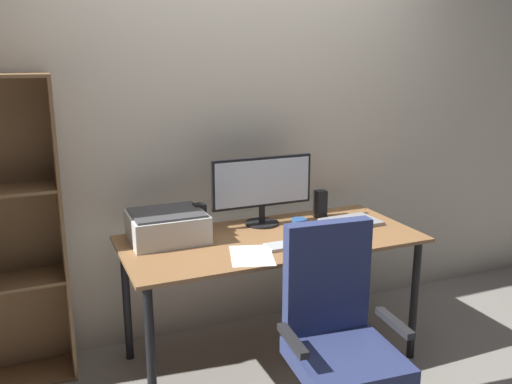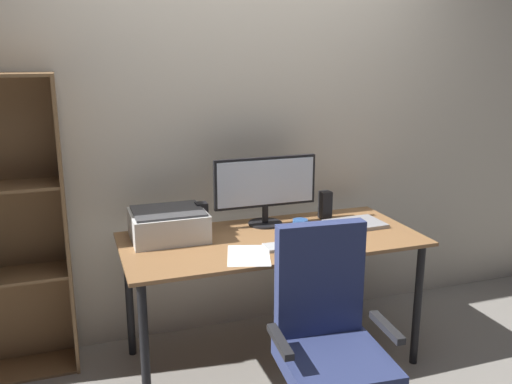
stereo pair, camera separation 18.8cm
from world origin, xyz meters
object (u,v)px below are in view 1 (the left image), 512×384
object	(u,v)px
desk	(271,251)
coffee_mug	(299,227)
monitor	(262,186)
office_chair	(338,350)
laptop	(351,222)
printer	(167,226)
keyboard	(293,244)
speaker_left	(200,218)
speaker_right	(320,204)
mouse	(324,237)

from	to	relation	value
desk	coffee_mug	world-z (taller)	coffee_mug
monitor	office_chair	xyz separation A→B (m)	(-0.06, -0.98, -0.52)
laptop	printer	world-z (taller)	printer
laptop	office_chair	xyz separation A→B (m)	(-0.55, -0.79, -0.29)
keyboard	speaker_left	distance (m)	0.56
printer	office_chair	bearing A→B (deg)	-60.73
speaker_left	speaker_right	xyz separation A→B (m)	(0.77, 0.00, 0.00)
mouse	coffee_mug	size ratio (longest dim) A/B	0.96
desk	mouse	xyz separation A→B (m)	(0.24, -0.15, 0.10)
monitor	keyboard	world-z (taller)	monitor
desk	coffee_mug	size ratio (longest dim) A/B	16.35
laptop	printer	xyz separation A→B (m)	(-1.07, 0.14, 0.07)
desk	mouse	size ratio (longest dim) A/B	16.96
coffee_mug	office_chair	size ratio (longest dim) A/B	0.10
desk	printer	xyz separation A→B (m)	(-0.54, 0.17, 0.16)
coffee_mug	speaker_left	world-z (taller)	speaker_left
coffee_mug	desk	bearing A→B (deg)	170.46
speaker_right	laptop	bearing A→B (deg)	-61.40
mouse	coffee_mug	bearing A→B (deg)	135.91
printer	monitor	bearing A→B (deg)	5.68
coffee_mug	speaker_left	bearing A→B (deg)	153.31
desk	speaker_right	bearing A→B (deg)	27.33
printer	keyboard	bearing A→B (deg)	-30.85
mouse	speaker_left	world-z (taller)	speaker_left
desk	speaker_left	xyz separation A→B (m)	(-0.34, 0.22, 0.16)
keyboard	printer	distance (m)	0.68
speaker_left	printer	world-z (taller)	speaker_left
speaker_left	speaker_right	world-z (taller)	same
monitor	printer	size ratio (longest dim) A/B	1.54
laptop	monitor	bearing A→B (deg)	155.81
speaker_left	printer	size ratio (longest dim) A/B	0.42
coffee_mug	office_chair	bearing A→B (deg)	-103.60
speaker_right	printer	bearing A→B (deg)	-177.04
mouse	printer	distance (m)	0.85
keyboard	coffee_mug	xyz separation A→B (m)	(0.11, 0.15, 0.04)
monitor	speaker_left	distance (m)	0.41
monitor	speaker_left	bearing A→B (deg)	-178.82
laptop	coffee_mug	bearing A→B (deg)	-173.08
speaker_right	coffee_mug	bearing A→B (deg)	-137.59
mouse	office_chair	distance (m)	0.72
keyboard	coffee_mug	bearing A→B (deg)	52.62
monitor	printer	distance (m)	0.61
coffee_mug	office_chair	world-z (taller)	office_chair
keyboard	speaker_right	xyz separation A→B (m)	(0.39, 0.40, 0.08)
keyboard	office_chair	size ratio (longest dim) A/B	0.29
coffee_mug	monitor	bearing A→B (deg)	113.44
coffee_mug	office_chair	xyz separation A→B (m)	(-0.18, -0.73, -0.33)
keyboard	laptop	size ratio (longest dim) A/B	0.91
laptop	speaker_right	bearing A→B (deg)	116.41
monitor	printer	world-z (taller)	monitor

